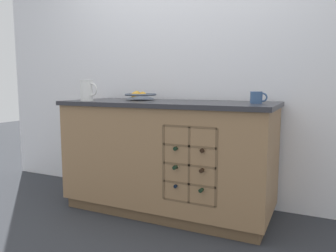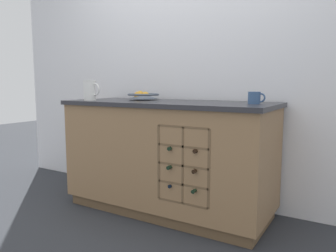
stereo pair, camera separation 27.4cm
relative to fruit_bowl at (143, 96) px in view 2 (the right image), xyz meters
name	(u,v)px [view 2 (the right image)]	position (x,y,z in m)	size (l,w,h in m)	color
ground_plane	(168,210)	(0.32, -0.09, -0.98)	(14.00, 14.00, 0.00)	#2D3035
back_wall	(191,63)	(0.32, 0.32, 0.30)	(4.40, 0.06, 2.55)	white
kitchen_island	(168,156)	(0.32, -0.09, -0.50)	(1.76, 0.74, 0.94)	brown
fruit_bowl	(143,96)	(0.00, 0.00, 0.00)	(0.28, 0.28, 0.08)	#4C5666
white_pitcher	(90,90)	(-0.34, -0.31, 0.05)	(0.17, 0.11, 0.18)	white
ceramic_mug	(255,98)	(1.04, -0.07, 0.01)	(0.13, 0.09, 0.09)	#385684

